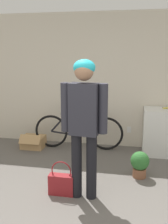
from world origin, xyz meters
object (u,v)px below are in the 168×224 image
(person, at_px, (84,117))
(bicycle, at_px, (78,131))
(handbag, at_px, (62,183))
(potted_plant, at_px, (140,163))
(cardboard_box, at_px, (33,142))

(person, height_order, bicycle, person)
(handbag, height_order, potted_plant, handbag)
(bicycle, distance_m, cardboard_box, 0.92)
(potted_plant, bearing_deg, person, -135.46)
(handbag, relative_size, cardboard_box, 1.08)
(bicycle, relative_size, potted_plant, 4.31)
(potted_plant, bearing_deg, handbag, -145.16)
(person, xyz_separation_m, handbag, (-0.30, -0.00, -0.92))
(potted_plant, bearing_deg, cardboard_box, 156.90)
(person, relative_size, cardboard_box, 4.07)
(bicycle, xyz_separation_m, potted_plant, (1.17, -1.01, -0.13))
(person, height_order, potted_plant, person)
(bicycle, distance_m, handbag, 1.74)
(handbag, bearing_deg, person, 0.89)
(handbag, bearing_deg, bicycle, 95.04)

